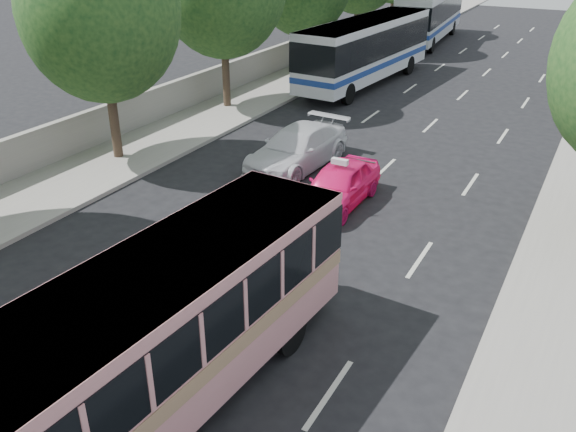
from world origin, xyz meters
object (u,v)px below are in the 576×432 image
Objects in this scene: pink_taxi at (339,184)px; tour_coach_front at (366,46)px; white_pickup at (297,148)px; tour_coach_rear at (430,12)px; pink_bus at (151,332)px.

tour_coach_front is at bearing 109.13° from pink_taxi.
pink_taxi is 0.79× the size of white_pickup.
tour_coach_rear is (-3.17, 27.72, 1.42)m from white_pickup.
pink_bus is 26.38m from tour_coach_front.
white_pickup is 0.42× the size of tour_coach_rear.
white_pickup is (-3.60, 12.56, -1.17)m from pink_bus.
tour_coach_front is 14.64m from tour_coach_rear.
tour_coach_front reaches higher than white_pickup.
tour_coach_rear reaches higher than tour_coach_front.
white_pickup is at bearing -74.67° from tour_coach_front.
pink_taxi is 16.32m from tour_coach_front.
pink_bus is 10.38m from pink_taxi.
white_pickup is 13.41m from tour_coach_front.
pink_taxi is 0.34× the size of tour_coach_rear.
pink_bus is at bearing -69.44° from white_pickup.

